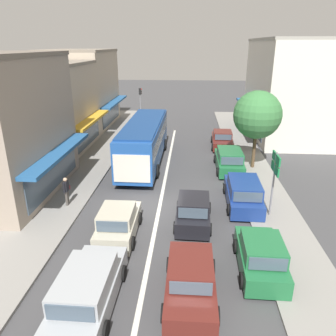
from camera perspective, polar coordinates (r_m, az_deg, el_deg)
The scene contains 20 objects.
ground_plane at distance 18.18m, azimuth -1.62°, elevation -7.45°, with size 140.00×140.00×0.00m, color #3F3F42.
lane_centre_line at distance 21.77m, azimuth -0.62°, elevation -2.47°, with size 0.20×28.00×0.01m, color silver.
sidewalk_left at distance 25.00m, azimuth -15.98°, elevation -0.01°, with size 5.20×44.00×0.14m, color gray.
kerb_right at distance 23.98m, azimuth 14.70°, elevation -0.79°, with size 2.80×44.00×0.12m, color gray.
shopfront_mid_block at distance 29.35m, azimuth -20.11°, elevation 9.78°, with size 7.26×8.45×7.27m.
shopfront_far_end at distance 37.61m, azimuth -14.76°, elevation 13.15°, with size 7.18×9.31×8.11m.
building_right_far at distance 34.64m, azimuth 21.01°, elevation 12.75°, with size 8.33×12.49×9.14m.
city_bus at distance 24.82m, azimuth -4.14°, elevation 5.02°, with size 2.81×10.88×3.23m.
hatchback_queue_gap_filler at distance 16.69m, azimuth 4.43°, elevation -7.47°, with size 1.91×3.75×1.54m.
sedan_behind_bus_mid at distance 12.42m, azimuth 3.96°, elevation -18.95°, with size 1.91×4.20×1.47m.
hatchback_behind_bus_near at distance 15.78m, azimuth -8.65°, elevation -9.46°, with size 1.83×3.71×1.54m.
wagon_adjacent_lane_lead at distance 12.22m, azimuth -13.75°, elevation -19.87°, with size 1.98×4.52×1.58m.
parked_hatchback_kerb_front at distance 13.94m, azimuth 15.84°, elevation -14.56°, with size 1.87×3.73×1.54m.
parked_wagon_kerb_second at distance 18.94m, azimuth 12.97°, elevation -4.27°, with size 2.00×4.53×1.58m.
parked_wagon_kerb_third at distance 24.03m, azimuth 10.60°, elevation 1.33°, with size 1.96×4.51×1.58m.
parked_sedan_kerb_rear at distance 29.47m, azimuth 9.43°, elevation 4.86°, with size 2.00×4.25×1.47m.
traffic_light_downstreet at distance 36.39m, azimuth -4.83°, elevation 11.61°, with size 0.33×0.24×4.20m.
directional_road_sign at distance 17.28m, azimuth 18.13°, elevation -0.23°, with size 0.10×1.40×3.60m.
street_tree_right at distance 23.86m, azimuth 15.30°, elevation 8.90°, with size 3.35×3.35×5.67m.
pedestrian_with_handbag_near at distance 18.99m, azimuth -17.29°, elevation -3.58°, with size 0.25×0.65×1.63m.
Camera 1 is at (1.61, -15.94, 8.59)m, focal length 35.00 mm.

